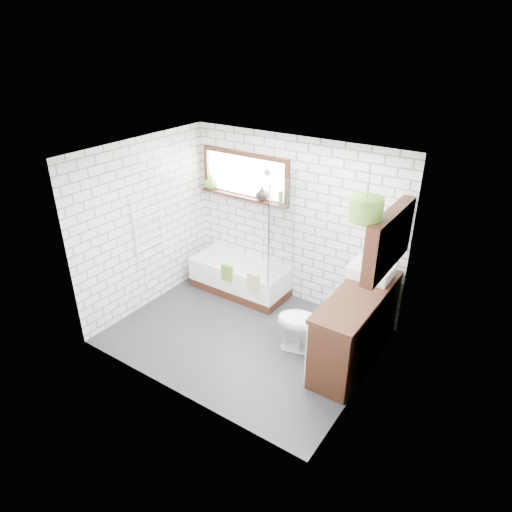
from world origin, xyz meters
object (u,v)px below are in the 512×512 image
Objects in this scene: pendant at (366,209)px; vanity at (356,327)px; bathtub at (240,277)px; basin at (371,271)px; toilet at (308,324)px.

vanity is at bearing 96.37° from pendant.
basin is (2.11, -0.07, 0.79)m from bathtub.
pendant is (2.19, -0.74, 1.85)m from bathtub.
basin reaches higher than bathtub.
basin is at bearing 96.94° from pendant.
bathtub is 0.92× the size of vanity.
bathtub is 1.77m from toilet.
bathtub is 2.26m from basin.
basin is 1.48× the size of pendant.
vanity is 2.06× the size of toilet.
toilet reaches higher than bathtub.
pendant reaches higher than toilet.
toilet is at bearing -127.30° from basin.
pendant is (0.02, -0.19, 1.62)m from vanity.
toilet is at bearing -24.74° from bathtub.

